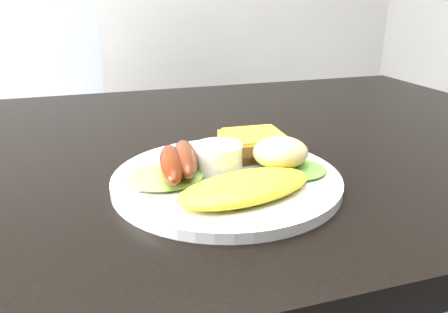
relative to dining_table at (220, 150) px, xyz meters
name	(u,v)px	position (x,y,z in m)	size (l,w,h in m)	color
dining_table	(220,150)	(0.00, 0.00, 0.00)	(1.20, 0.80, 0.04)	black
dining_chair	(56,125)	(-0.33, 1.25, -0.28)	(0.43, 0.43, 0.05)	tan
person	(207,85)	(0.21, 0.84, -0.07)	(0.48, 0.32, 1.32)	navy
plate	(227,179)	(-0.05, -0.17, 0.03)	(0.27, 0.27, 0.01)	white
lettuce_left	(166,176)	(-0.12, -0.16, 0.04)	(0.09, 0.08, 0.01)	#6AA03B
lettuce_right	(293,169)	(0.03, -0.19, 0.04)	(0.08, 0.07, 0.01)	#448E29
omelette	(246,187)	(-0.04, -0.23, 0.04)	(0.16, 0.08, 0.02)	yellow
sausage_a	(171,164)	(-0.11, -0.17, 0.05)	(0.03, 0.11, 0.03)	#61250B
sausage_b	(185,158)	(-0.09, -0.15, 0.05)	(0.03, 0.11, 0.03)	#622E17
ramekin	(219,158)	(-0.05, -0.16, 0.05)	(0.06, 0.06, 0.03)	white
toast_a	(234,152)	(-0.02, -0.12, 0.04)	(0.07, 0.07, 0.01)	brown
toast_b	(255,141)	(0.01, -0.12, 0.05)	(0.08, 0.08, 0.01)	olive
potato_salad	(280,152)	(0.02, -0.18, 0.06)	(0.07, 0.06, 0.04)	#F4ECB0
fork	(203,182)	(-0.08, -0.19, 0.03)	(0.15, 0.01, 0.00)	#ADAFB7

